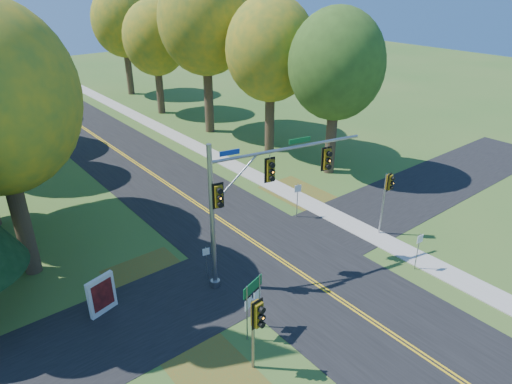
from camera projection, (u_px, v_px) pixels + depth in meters
ground at (300, 273)px, 24.73m from camera, size 160.00×160.00×0.00m
road_main at (300, 273)px, 24.72m from camera, size 8.00×160.00×0.02m
road_cross at (276, 257)px, 26.13m from camera, size 60.00×6.00×0.02m
centerline_left at (299, 274)px, 24.66m from camera, size 0.10×160.00×0.01m
centerline_right at (302, 272)px, 24.77m from camera, size 0.10×160.00×0.01m
sidewalk_east at (373, 236)px, 28.21m from camera, size 1.60×160.00×0.06m
leaf_patch_w_near at (158, 284)px, 23.87m from camera, size 4.00×6.00×0.00m
leaf_patch_e at (311, 199)px, 32.77m from camera, size 3.50×8.00×0.00m
leaf_patch_w_far at (217, 377)px, 18.39m from camera, size 3.00×5.00×0.00m
tree_e_a at (336, 65)px, 33.69m from camera, size 7.20×7.20×12.73m
tree_e_b at (271, 50)px, 37.97m from camera, size 7.60×7.60×13.33m
tree_e_c at (205, 21)px, 42.29m from camera, size 8.80×8.80×15.79m
tree_e_d at (155, 38)px, 49.44m from camera, size 7.00×7.00×12.32m
tree_e_e at (123, 21)px, 57.23m from camera, size 7.80×7.80×13.74m
traffic_mast at (252, 191)px, 22.40m from camera, size 8.44×2.07×7.80m
east_signal_pole at (388, 189)px, 27.04m from camera, size 0.48×0.55×4.13m
ped_signal_pole at (257, 319)px, 17.54m from camera, size 0.57×0.66×3.60m
route_sign_cluster at (253, 296)px, 19.77m from camera, size 1.31×0.44×2.91m
info_kiosk at (102, 295)px, 21.50m from camera, size 1.44×0.57×1.99m
reg_sign_e_north at (298, 195)px, 29.70m from camera, size 0.45×0.17×2.43m
reg_sign_e_south at (419, 245)px, 24.41m from camera, size 0.43×0.09×2.24m
reg_sign_w at (206, 257)px, 23.70m from camera, size 0.38×0.11×1.99m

